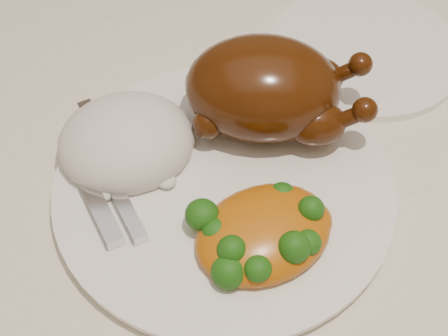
{
  "coord_description": "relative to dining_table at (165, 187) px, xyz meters",
  "views": [
    {
      "loc": [
        0.03,
        -0.42,
        1.22
      ],
      "look_at": [
        0.06,
        -0.09,
        0.8
      ],
      "focal_mm": 50.0,
      "sensor_mm": 36.0,
      "label": 1
    }
  ],
  "objects": [
    {
      "name": "mac_and_cheese",
      "position": [
        0.09,
        -0.15,
        0.13
      ],
      "size": [
        0.15,
        0.13,
        0.05
      ],
      "rotation": [
        0.0,
        0.0,
        0.42
      ],
      "color": "#C5690C",
      "rests_on": "dinner_plate"
    },
    {
      "name": "dinner_plate",
      "position": [
        0.06,
        -0.09,
        0.11
      ],
      "size": [
        0.31,
        0.31,
        0.01
      ],
      "primitive_type": "cylinder",
      "rotation": [
        0.0,
        0.0,
        0.05
      ],
      "color": "white",
      "rests_on": "tablecloth"
    },
    {
      "name": "dining_table",
      "position": [
        0.0,
        0.0,
        0.0
      ],
      "size": [
        1.6,
        0.9,
        0.76
      ],
      "color": "brown",
      "rests_on": "floor"
    },
    {
      "name": "roast_chicken",
      "position": [
        0.1,
        -0.02,
        0.16
      ],
      "size": [
        0.18,
        0.13,
        0.09
      ],
      "rotation": [
        0.0,
        0.0,
        -0.15
      ],
      "color": "#461C07",
      "rests_on": "dinner_plate"
    },
    {
      "name": "rice_mound",
      "position": [
        -0.03,
        -0.04,
        0.13
      ],
      "size": [
        0.14,
        0.13,
        0.07
      ],
      "rotation": [
        0.0,
        0.0,
        0.16
      ],
      "color": "white",
      "rests_on": "dinner_plate"
    },
    {
      "name": "cutlery",
      "position": [
        -0.04,
        -0.09,
        0.12
      ],
      "size": [
        0.07,
        0.17,
        0.01
      ],
      "rotation": [
        0.0,
        0.0,
        0.4
      ],
      "color": "silver",
      "rests_on": "dinner_plate"
    },
    {
      "name": "tablecloth",
      "position": [
        0.0,
        0.0,
        0.07
      ],
      "size": [
        1.73,
        1.03,
        0.18
      ],
      "color": "white",
      "rests_on": "dining_table"
    },
    {
      "name": "side_plate",
      "position": [
        0.23,
        0.09,
        0.11
      ],
      "size": [
        0.22,
        0.22,
        0.01
      ],
      "primitive_type": "cylinder",
      "rotation": [
        0.0,
        0.0,
        0.09
      ],
      "color": "white",
      "rests_on": "tablecloth"
    }
  ]
}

